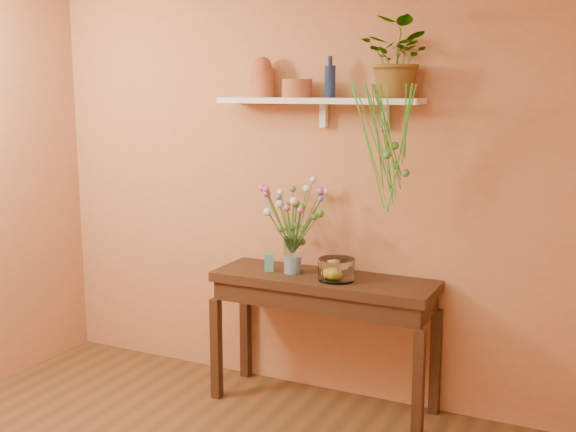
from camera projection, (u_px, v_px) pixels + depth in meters
name	position (u px, v px, depth m)	size (l,w,h in m)	color
room	(118.00, 254.00, 2.78)	(4.04, 4.04, 2.70)	brown
sideboard	(324.00, 296.00, 4.39)	(1.40, 0.45, 0.85)	#362014
wall_shelf	(320.00, 101.00, 4.32)	(1.30, 0.24, 0.19)	white
terracotta_jug	(263.00, 78.00, 4.48)	(0.16, 0.16, 0.25)	#A64C30
terracotta_pot	(297.00, 88.00, 4.33)	(0.18, 0.18, 0.11)	#A64C30
blue_bottle	(330.00, 81.00, 4.27)	(0.08, 0.08, 0.25)	#172547
spider_plant	(400.00, 58.00, 4.03)	(0.41, 0.35, 0.45)	#3D812A
plant_fronds	(390.00, 147.00, 3.98)	(0.42, 0.34, 0.74)	#3D812A
glass_vase	(293.00, 258.00, 4.43)	(0.11, 0.11, 0.23)	white
bouquet	(295.00, 209.00, 4.39)	(0.49, 0.46, 0.48)	#386B28
glass_bowl	(336.00, 270.00, 4.27)	(0.22, 0.22, 0.13)	white
lemon	(334.00, 272.00, 4.28)	(0.08, 0.08, 0.08)	yellow
carton	(269.00, 263.00, 4.48)	(0.06, 0.04, 0.11)	teal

